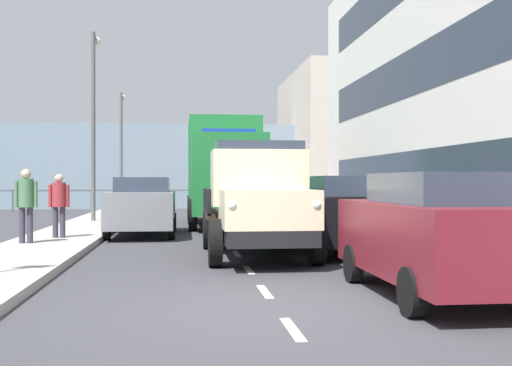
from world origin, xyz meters
TOP-DOWN VIEW (x-y plane):
  - ground_plane at (0.00, -9.18)m, footprint 80.00×80.00m
  - sidewalk_left at (-4.39, -9.18)m, footprint 2.15×34.94m
  - sidewalk_right at (4.39, -9.18)m, footprint 2.15×34.94m
  - road_centreline_markings at (0.00, -8.67)m, footprint 0.12×31.62m
  - building_far_block at (-9.95, -30.36)m, footprint 8.97×11.70m
  - sea_horizon at (0.00, -29.65)m, footprint 80.00×0.80m
  - seawall_railing at (-0.00, -26.05)m, footprint 28.08×0.08m
  - truck_vintage_cream at (-0.38, -5.14)m, footprint 2.17×5.64m
  - lorry_cargo_green at (-0.28, -15.24)m, footprint 2.58×8.20m
  - car_maroon_kerbside_near at (-2.37, -0.47)m, footprint 1.91×4.18m
  - car_black_kerbside_1 at (-2.37, -6.02)m, footprint 1.75×4.47m
  - car_navy_kerbside_2 at (-2.37, -12.02)m, footprint 1.79×4.45m
  - car_red_kerbside_3 at (-2.37, -17.97)m, footprint 1.93×3.93m
  - car_grey_oppositeside_0 at (2.37, -10.93)m, footprint 1.93×4.50m
  - pedestrian_strolling at (4.86, -7.40)m, footprint 0.53×0.34m
  - pedestrian_with_bag at (4.37, -8.80)m, footprint 0.53×0.34m
  - lamp_post_promenade at (4.50, -16.12)m, footprint 0.32×1.14m
  - lamp_post_far at (4.41, -25.82)m, footprint 0.32×1.14m

SIDE VIEW (x-z plane):
  - ground_plane at x=0.00m, z-range 0.00..0.00m
  - road_centreline_markings at x=0.00m, z-range 0.00..0.01m
  - sidewalk_left at x=-4.39m, z-range 0.00..0.15m
  - sidewalk_right at x=4.39m, z-range 0.00..0.15m
  - car_red_kerbside_3 at x=-2.37m, z-range 0.04..1.76m
  - car_black_kerbside_1 at x=-2.37m, z-range 0.04..1.76m
  - car_navy_kerbside_2 at x=-2.37m, z-range 0.04..1.76m
  - car_maroon_kerbside_near at x=-2.37m, z-range 0.04..1.76m
  - car_grey_oppositeside_0 at x=2.37m, z-range 0.04..1.76m
  - seawall_railing at x=0.00m, z-range 0.32..1.52m
  - pedestrian_with_bag at x=4.37m, z-range 0.29..1.93m
  - truck_vintage_cream at x=-0.38m, z-range -0.04..2.39m
  - pedestrian_strolling at x=4.86m, z-range 0.31..2.05m
  - lorry_cargo_green at x=-0.28m, z-range 0.14..4.01m
  - sea_horizon at x=0.00m, z-range 0.00..5.00m
  - lamp_post_far at x=4.41m, z-range 0.76..6.88m
  - building_far_block at x=-9.95m, z-range 0.00..8.21m
  - lamp_post_promenade at x=4.50m, z-range 0.78..7.79m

